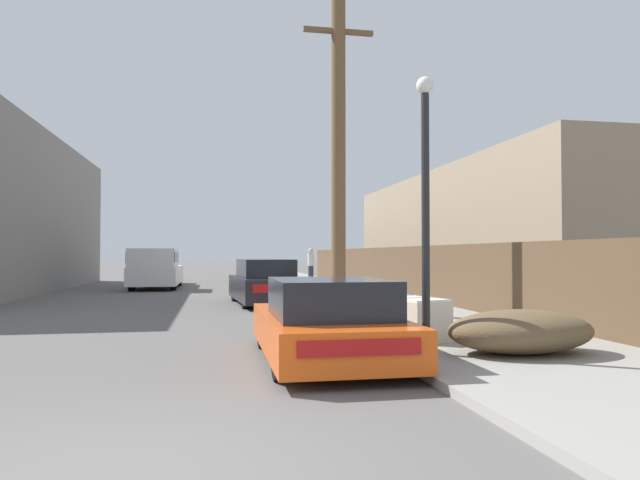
{
  "coord_description": "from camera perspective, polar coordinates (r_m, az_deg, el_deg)",
  "views": [
    {
      "loc": [
        0.61,
        -4.19,
        1.59
      ],
      "look_at": [
        3.3,
        10.27,
        1.96
      ],
      "focal_mm": 32.0,
      "sensor_mm": 36.0,
      "label": 1
    }
  ],
  "objects": [
    {
      "name": "sidewalk_curb",
      "position": [
        28.13,
        -0.92,
        -4.56
      ],
      "size": [
        4.2,
        63.0,
        0.12
      ],
      "primitive_type": "cube",
      "color": "gray",
      "rests_on": "ground"
    },
    {
      "name": "discarded_fridge",
      "position": [
        10.36,
        8.66,
        -7.61
      ],
      "size": [
        1.14,
        1.82,
        0.73
      ],
      "rotation": [
        0.0,
        0.0,
        0.26
      ],
      "color": "silver",
      "rests_on": "sidewalk_curb"
    },
    {
      "name": "parked_sports_car_red",
      "position": [
        8.57,
        0.73,
        -8.32
      ],
      "size": [
        1.9,
        4.15,
        1.23
      ],
      "rotation": [
        0.0,
        0.0,
        -0.0
      ],
      "color": "#E05114",
      "rests_on": "ground"
    },
    {
      "name": "car_parked_mid",
      "position": [
        18.29,
        -5.58,
        -4.32
      ],
      "size": [
        2.12,
        4.69,
        1.43
      ],
      "rotation": [
        0.0,
        0.0,
        0.07
      ],
      "color": "black",
      "rests_on": "ground"
    },
    {
      "name": "pickup_truck",
      "position": [
        27.32,
        -16.1,
        -2.78
      ],
      "size": [
        2.12,
        5.79,
        1.84
      ],
      "rotation": [
        0.0,
        0.0,
        3.14
      ],
      "color": "silver",
      "rests_on": "ground"
    },
    {
      "name": "utility_pole",
      "position": [
        14.54,
        1.86,
        8.73
      ],
      "size": [
        1.8,
        0.36,
        7.92
      ],
      "color": "brown",
      "rests_on": "sidewalk_curb"
    },
    {
      "name": "street_lamp",
      "position": [
        8.64,
        10.5,
        4.94
      ],
      "size": [
        0.26,
        0.26,
        4.13
      ],
      "color": "#232326",
      "rests_on": "sidewalk_curb"
    },
    {
      "name": "brush_pile",
      "position": [
        9.08,
        19.43,
        -8.61
      ],
      "size": [
        2.25,
        1.39,
        0.65
      ],
      "color": "brown",
      "rests_on": "sidewalk_curb"
    },
    {
      "name": "wooden_fence",
      "position": [
        22.22,
        6.87,
        -2.98
      ],
      "size": [
        0.08,
        30.64,
        1.74
      ],
      "primitive_type": "cube",
      "color": "brown",
      "rests_on": "sidewalk_curb"
    },
    {
      "name": "building_right_house",
      "position": [
        26.86,
        16.33,
        0.78
      ],
      "size": [
        6.0,
        20.39,
        5.21
      ],
      "primitive_type": "cube",
      "color": "gray",
      "rests_on": "ground"
    },
    {
      "name": "pedestrian",
      "position": [
        30.08,
        -0.92,
        -2.47
      ],
      "size": [
        0.34,
        0.34,
        1.79
      ],
      "color": "#282D42",
      "rests_on": "sidewalk_curb"
    }
  ]
}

